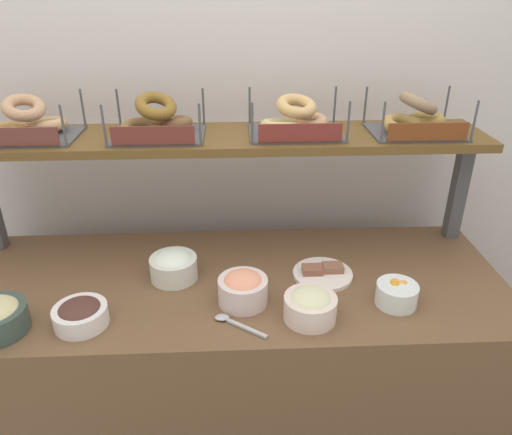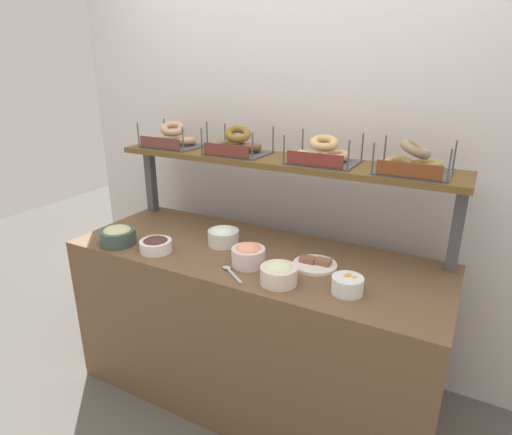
% 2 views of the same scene
% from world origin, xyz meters
% --- Properties ---
extents(ground_plane, '(8.00, 8.00, 0.00)m').
position_xyz_m(ground_plane, '(0.00, 0.00, 0.00)').
color(ground_plane, '#595651').
extents(back_wall, '(3.08, 0.06, 2.40)m').
position_xyz_m(back_wall, '(0.00, 0.55, 1.20)').
color(back_wall, silver).
rests_on(back_wall, ground_plane).
extents(deli_counter, '(1.88, 0.70, 0.85)m').
position_xyz_m(deli_counter, '(0.00, 0.00, 0.42)').
color(deli_counter, brown).
rests_on(deli_counter, ground_plane).
extents(shelf_riser_left, '(0.05, 0.05, 0.40)m').
position_xyz_m(shelf_riser_left, '(-0.88, 0.27, 1.05)').
color(shelf_riser_left, '#4C4C51').
rests_on(shelf_riser_left, deli_counter).
extents(shelf_riser_right, '(0.05, 0.05, 0.40)m').
position_xyz_m(shelf_riser_right, '(0.88, 0.27, 1.05)').
color(shelf_riser_right, '#4C4C51').
rests_on(shelf_riser_right, deli_counter).
extents(upper_shelf, '(1.84, 0.32, 0.03)m').
position_xyz_m(upper_shelf, '(0.00, 0.27, 1.26)').
color(upper_shelf, brown).
rests_on(upper_shelf, shelf_riser_left).
extents(bowl_lox_spread, '(0.16, 0.16, 0.11)m').
position_xyz_m(bowl_lox_spread, '(0.04, -0.13, 0.90)').
color(bowl_lox_spread, silver).
rests_on(bowl_lox_spread, deli_counter).
extents(bowl_chocolate_spread, '(0.16, 0.16, 0.07)m').
position_xyz_m(bowl_chocolate_spread, '(-0.44, -0.21, 0.89)').
color(bowl_chocolate_spread, white).
rests_on(bowl_chocolate_spread, deli_counter).
extents(bowl_potato_salad, '(0.16, 0.16, 0.10)m').
position_xyz_m(bowl_potato_salad, '(0.24, -0.22, 0.90)').
color(bowl_potato_salad, silver).
rests_on(bowl_potato_salad, deli_counter).
extents(bowl_cream_cheese, '(0.16, 0.16, 0.10)m').
position_xyz_m(bowl_cream_cheese, '(-0.19, 0.02, 0.90)').
color(bowl_cream_cheese, silver).
rests_on(bowl_cream_cheese, deli_counter).
extents(bowl_tuna_salad, '(0.18, 0.18, 0.10)m').
position_xyz_m(bowl_tuna_salad, '(-0.68, -0.23, 0.90)').
color(bowl_tuna_salad, '#394A42').
rests_on(bowl_tuna_salad, deli_counter).
extents(bowl_fruit_salad, '(0.13, 0.13, 0.08)m').
position_xyz_m(bowl_fruit_salad, '(0.53, -0.16, 0.89)').
color(bowl_fruit_salad, white).
rests_on(bowl_fruit_salad, deli_counter).
extents(serving_plate_white, '(0.21, 0.21, 0.04)m').
position_xyz_m(serving_plate_white, '(0.32, 0.01, 0.86)').
color(serving_plate_white, white).
rests_on(serving_plate_white, deli_counter).
extents(serving_spoon_near_plate, '(0.16, 0.11, 0.01)m').
position_xyz_m(serving_spoon_near_plate, '(0.01, -0.24, 0.86)').
color(serving_spoon_near_plate, '#B7B7BC').
rests_on(serving_spoon_near_plate, deli_counter).
extents(bagel_basket_sesame, '(0.33, 0.25, 0.15)m').
position_xyz_m(bagel_basket_sesame, '(-0.68, 0.26, 1.33)').
color(bagel_basket_sesame, '#4C4C51').
rests_on(bagel_basket_sesame, upper_shelf).
extents(bagel_basket_cinnamon_raisin, '(0.32, 0.25, 0.15)m').
position_xyz_m(bagel_basket_cinnamon_raisin, '(-0.24, 0.25, 1.33)').
color(bagel_basket_cinnamon_raisin, '#4C4C51').
rests_on(bagel_basket_cinnamon_raisin, upper_shelf).
extents(bagel_basket_plain, '(0.32, 0.26, 0.14)m').
position_xyz_m(bagel_basket_plain, '(0.24, 0.26, 1.33)').
color(bagel_basket_plain, '#4C4C51').
rests_on(bagel_basket_plain, upper_shelf).
extents(bagel_basket_everything, '(0.32, 0.26, 0.15)m').
position_xyz_m(bagel_basket_everything, '(0.66, 0.25, 1.33)').
color(bagel_basket_everything, '#4C4C51').
rests_on(bagel_basket_everything, upper_shelf).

